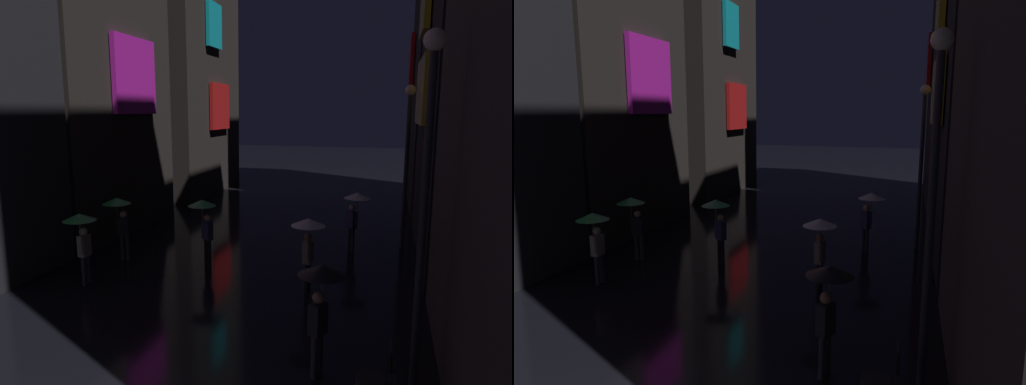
# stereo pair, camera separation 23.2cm
# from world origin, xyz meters

# --- Properties ---
(pedestrian_near_crossing_green) EXTENTS (0.90, 0.90, 2.12)m
(pedestrian_near_crossing_green) POSITION_xyz_m (-3.94, 9.07, 1.67)
(pedestrian_near_crossing_green) COLOR #38332D
(pedestrian_near_crossing_green) RESTS_ON ground
(pedestrian_far_right_clear) EXTENTS (0.90, 0.90, 2.12)m
(pedestrian_far_right_clear) POSITION_xyz_m (2.45, 7.98, 1.67)
(pedestrian_far_right_clear) COLOR black
(pedestrian_far_right_clear) RESTS_ON ground
(pedestrian_midstreet_centre_black) EXTENTS (0.90, 0.90, 2.12)m
(pedestrian_midstreet_centre_black) POSITION_xyz_m (3.32, 4.32, 1.67)
(pedestrian_midstreet_centre_black) COLOR #2D2D38
(pedestrian_midstreet_centre_black) RESTS_ON ground
(pedestrian_foreground_right_green) EXTENTS (0.90, 0.90, 2.12)m
(pedestrian_foreground_right_green) POSITION_xyz_m (-3.68, 6.81, 1.67)
(pedestrian_foreground_right_green) COLOR #2D2D38
(pedestrian_foreground_right_green) RESTS_ON ground
(pedestrian_foreground_left_green) EXTENTS (0.90, 0.90, 2.12)m
(pedestrian_foreground_left_green) POSITION_xyz_m (-1.14, 9.49, 1.67)
(pedestrian_foreground_left_green) COLOR black
(pedestrian_foreground_left_green) RESTS_ON ground
(pedestrian_midstreet_left_clear) EXTENTS (0.90, 0.90, 2.12)m
(pedestrian_midstreet_left_clear) POSITION_xyz_m (3.38, 12.20, 1.67)
(pedestrian_midstreet_left_clear) COLOR #2D2D38
(pedestrian_midstreet_left_clear) RESTS_ON ground
(streetlamp_right_near) EXTENTS (0.36, 0.36, 6.16)m
(streetlamp_right_near) POSITION_xyz_m (5.00, 4.36, 3.80)
(streetlamp_right_near) COLOR #2D2D33
(streetlamp_right_near) RESTS_ON ground
(streetlamp_right_far) EXTENTS (0.36, 0.36, 5.77)m
(streetlamp_right_far) POSITION_xyz_m (5.00, 13.16, 3.58)
(streetlamp_right_far) COLOR #2D2D33
(streetlamp_right_far) RESTS_ON ground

